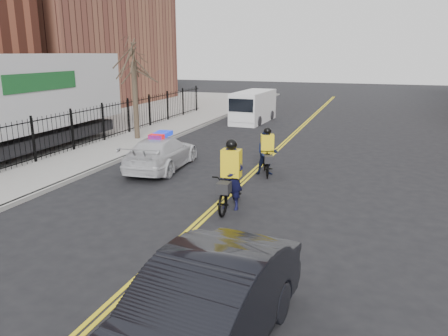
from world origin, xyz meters
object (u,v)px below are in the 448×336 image
cyclist_far (267,156)px  dark_sedan (202,313)px  cargo_van (253,107)px  cyclist_near (231,185)px  police_cruiser (161,153)px

cyclist_far → dark_sedan: bearing=-100.7°
dark_sedan → cargo_van: size_ratio=0.98×
cargo_van → cyclist_near: cyclist_near is taller
dark_sedan → cyclist_near: (-1.72, 6.57, -0.06)m
cargo_van → cyclist_near: size_ratio=2.25×
police_cruiser → cargo_van: cargo_van is taller
police_cruiser → cyclist_near: bearing=134.8°
cargo_van → cyclist_near: bearing=-73.5°
police_cruiser → dark_sedan: 11.71m
police_cruiser → cargo_van: size_ratio=0.94×
dark_sedan → cyclist_far: size_ratio=2.57×
cargo_van → cyclist_near: (4.00, -16.61, -0.26)m
cyclist_near → cyclist_far: bearing=86.2°
cyclist_near → cargo_van: bearing=101.2°
cyclist_far → cargo_van: bearing=88.8°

